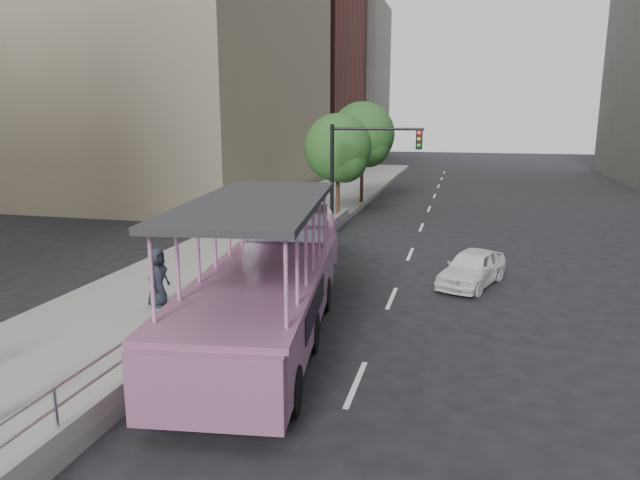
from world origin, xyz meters
TOP-DOWN VIEW (x-y plane):
  - ground at (0.00, 0.00)m, footprint 160.00×160.00m
  - sidewalk at (-5.75, 10.00)m, footprint 5.50×80.00m
  - kerb_wall at (-3.12, 2.00)m, footprint 0.24×30.00m
  - guardrail at (-3.12, 2.00)m, footprint 0.07×22.00m
  - duck_boat at (-1.74, 0.55)m, footprint 4.17×11.42m
  - car at (3.41, 6.05)m, footprint 2.59×3.84m
  - pedestrian_far at (-5.20, 0.78)m, footprint 0.61×0.86m
  - parking_sign at (-2.97, 9.53)m, footprint 0.17×0.62m
  - traffic_signal at (-1.70, 12.50)m, footprint 4.20×0.32m
  - street_tree_near at (-3.30, 15.93)m, footprint 3.52×3.52m
  - street_tree_far at (-3.10, 21.93)m, footprint 3.97×3.97m
  - midrise_brick at (-18.00, 48.00)m, footprint 18.00×16.00m
  - midrise_stone_b at (-16.00, 64.00)m, footprint 16.00×14.00m

SIDE VIEW (x-z plane):
  - ground at x=0.00m, z-range 0.00..0.00m
  - sidewalk at x=-5.75m, z-range 0.00..0.30m
  - kerb_wall at x=-3.12m, z-range 0.30..0.66m
  - car at x=3.41m, z-range 0.00..1.21m
  - pedestrian_far at x=-5.20m, z-range 0.30..1.97m
  - guardrail at x=-3.12m, z-range 0.79..1.50m
  - duck_boat at x=-1.74m, z-range -0.48..3.23m
  - parking_sign at x=-2.97m, z-range 0.35..3.17m
  - traffic_signal at x=-1.70m, z-range 0.90..6.10m
  - street_tree_near at x=-3.30m, z-range 0.96..6.68m
  - street_tree_far at x=-3.10m, z-range 1.08..7.53m
  - midrise_stone_b at x=-16.00m, z-range 0.00..20.00m
  - midrise_brick at x=-18.00m, z-range 0.00..26.00m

